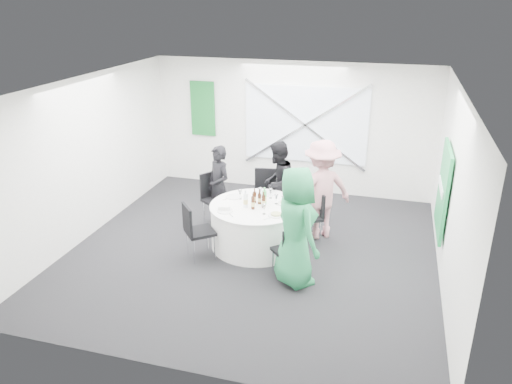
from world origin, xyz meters
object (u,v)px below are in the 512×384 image
(person_woman_green, at_px, (296,227))
(green_water_bottle, at_px, (264,198))
(chair_back_right, at_px, (314,212))
(chair_front_right, at_px, (290,248))
(person_man_back, at_px, (277,183))
(clear_water_bottle, at_px, (246,200))
(banquet_table, at_px, (256,226))
(chair_front_left, at_px, (195,227))
(person_woman_pink, at_px, (321,190))
(chair_back, at_px, (265,190))
(person_man_back_left, at_px, (219,186))
(chair_back_left, at_px, (214,194))

(person_woman_green, distance_m, green_water_bottle, 1.27)
(chair_back_right, xyz_separation_m, chair_front_right, (-0.13, -1.39, -0.01))
(chair_back_right, relative_size, chair_front_right, 1.01)
(person_man_back, height_order, clear_water_bottle, person_man_back)
(banquet_table, distance_m, chair_front_left, 1.10)
(banquet_table, relative_size, person_woman_green, 0.85)
(banquet_table, relative_size, person_woman_pink, 0.88)
(banquet_table, bearing_deg, person_woman_green, -47.48)
(chair_back, xyz_separation_m, chair_front_right, (0.94, -2.07, -0.06))
(person_man_back_left, height_order, person_woman_green, person_woman_green)
(chair_back, relative_size, person_woman_pink, 0.54)
(chair_front_left, bearing_deg, clear_water_bottle, -88.94)
(chair_front_right, height_order, clear_water_bottle, clear_water_bottle)
(chair_front_right, distance_m, person_woman_pink, 1.61)
(banquet_table, height_order, person_woman_pink, person_woman_pink)
(person_man_back_left, bearing_deg, banquet_table, -0.00)
(chair_back_right, distance_m, person_man_back_left, 1.83)
(person_man_back_left, bearing_deg, person_woman_pink, 36.87)
(chair_back_left, relative_size, clear_water_bottle, 3.29)
(chair_back_right, relative_size, green_water_bottle, 2.91)
(person_woman_pink, bearing_deg, clear_water_bottle, 0.05)
(chair_back, bearing_deg, person_man_back_left, -151.94)
(person_man_back, bearing_deg, chair_front_left, -21.95)
(chair_back_left, height_order, person_man_back_left, person_man_back_left)
(chair_front_left, xyz_separation_m, person_woman_green, (1.70, -0.25, 0.35))
(chair_back, bearing_deg, person_woman_green, -72.24)
(green_water_bottle, bearing_deg, person_woman_pink, 34.97)
(person_woman_pink, bearing_deg, chair_back_left, -35.21)
(chair_back_right, bearing_deg, clear_water_bottle, -89.27)
(chair_back_left, distance_m, person_woman_pink, 2.03)
(person_woman_pink, relative_size, person_woman_green, 0.97)
(chair_back, height_order, person_man_back, person_man_back)
(chair_back_left, height_order, clear_water_bottle, clear_water_bottle)
(person_man_back_left, bearing_deg, person_man_back, 57.69)
(chair_back_right, relative_size, person_man_back_left, 0.58)
(chair_front_left, relative_size, person_woman_green, 0.52)
(chair_back, distance_m, chair_front_left, 2.02)
(person_man_back, xyz_separation_m, person_woman_pink, (0.87, -0.38, 0.10))
(chair_front_right, xyz_separation_m, clear_water_bottle, (-0.92, 0.76, 0.37))
(chair_back_left, distance_m, person_man_back_left, 0.22)
(chair_back_left, xyz_separation_m, person_woman_pink, (2.01, -0.02, 0.32))
(chair_back_right, xyz_separation_m, clear_water_bottle, (-1.05, -0.63, 0.36))
(chair_back_left, relative_size, chair_back_right, 1.11)
(person_woman_green, bearing_deg, person_man_back_left, 5.08)
(chair_back_right, bearing_deg, person_man_back_left, -124.88)
(green_water_bottle, bearing_deg, person_woman_green, -54.01)
(chair_front_left, height_order, green_water_bottle, green_water_bottle)
(banquet_table, height_order, person_man_back_left, person_man_back_left)
(chair_front_left, bearing_deg, banquet_table, -90.00)
(chair_back, height_order, chair_back_right, chair_back)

